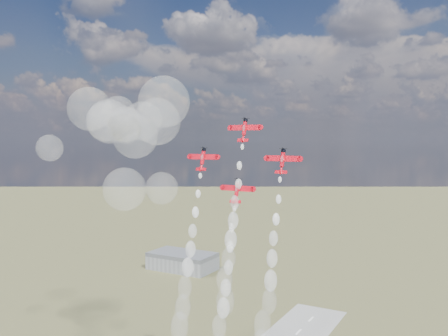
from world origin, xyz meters
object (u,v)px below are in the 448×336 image
plane_right (282,161)px  plane_slot (237,190)px  hangar (182,261)px  plane_lead (244,130)px  plane_left (203,159)px

plane_right → plane_slot: plane_right is taller
hangar → plane_slot: size_ratio=4.63×
hangar → plane_lead: (135.51, -165.10, 97.11)m
plane_left → plane_right: (28.01, 0.00, 0.00)m
plane_right → hangar: bearing=131.7°
hangar → plane_slot: plane_slot is taller
plane_lead → plane_slot: (0.00, -5.10, -18.94)m
plane_slot → plane_left: bearing=169.7°
plane_lead → plane_left: bearing=-169.7°
hangar → plane_left: size_ratio=4.63×
hangar → plane_left: (121.50, -167.65, 87.64)m
plane_lead → plane_slot: 19.61m
plane_left → plane_right: size_ratio=1.00×
plane_slot → plane_lead: bearing=90.0°
hangar → plane_right: bearing=-48.3°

